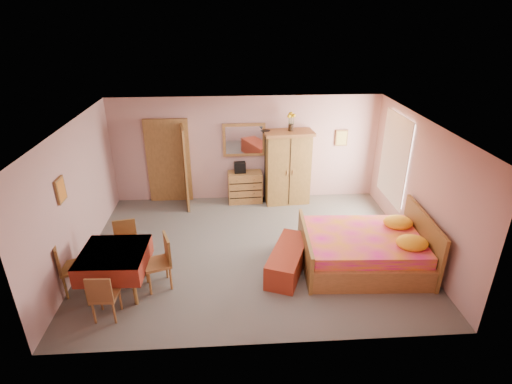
{
  "coord_description": "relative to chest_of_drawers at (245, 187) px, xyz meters",
  "views": [
    {
      "loc": [
        -0.36,
        -6.83,
        4.45
      ],
      "look_at": [
        0.1,
        0.3,
        1.15
      ],
      "focal_mm": 28.0,
      "sensor_mm": 36.0,
      "label": 1
    }
  ],
  "objects": [
    {
      "name": "picture_back",
      "position": [
        2.4,
        0.22,
        1.16
      ],
      "size": [
        0.3,
        0.04,
        0.4
      ],
      "primitive_type": "cube",
      "color": "#D8BF59",
      "rests_on": "wall_back"
    },
    {
      "name": "stereo",
      "position": [
        -0.12,
        0.02,
        0.52
      ],
      "size": [
        0.29,
        0.22,
        0.26
      ],
      "primitive_type": "cube",
      "rotation": [
        0.0,
        0.0,
        0.08
      ],
      "color": "black",
      "rests_on": "chest_of_drawers"
    },
    {
      "name": "chair_west",
      "position": [
        -3.04,
        -3.31,
        0.09
      ],
      "size": [
        0.58,
        0.58,
        0.97
      ],
      "primitive_type": "cube",
      "rotation": [
        0.0,
        0.0,
        -1.16
      ],
      "color": "olive",
      "rests_on": "floor"
    },
    {
      "name": "chair_south",
      "position": [
        -2.33,
        -4.01,
        0.03
      ],
      "size": [
        0.4,
        0.4,
        0.85
      ],
      "primitive_type": "cube",
      "rotation": [
        0.0,
        0.0,
        -0.05
      ],
      "color": "#986033",
      "rests_on": "floor"
    },
    {
      "name": "wall_mirror",
      "position": [
        0.0,
        0.21,
        1.16
      ],
      "size": [
        1.04,
        0.08,
        0.82
      ],
      "primitive_type": "cube",
      "rotation": [
        0.0,
        0.0,
        0.02
      ],
      "color": "silver",
      "rests_on": "wall_back"
    },
    {
      "name": "wall_back",
      "position": [
        0.05,
        0.25,
        0.91
      ],
      "size": [
        6.5,
        0.1,
        2.6
      ],
      "primitive_type": "cube",
      "color": "tan",
      "rests_on": "floor"
    },
    {
      "name": "window",
      "position": [
        3.26,
        -1.05,
        1.06
      ],
      "size": [
        0.08,
        1.4,
        1.95
      ],
      "primitive_type": "cube",
      "color": "white",
      "rests_on": "wall_right"
    },
    {
      "name": "bench",
      "position": [
        0.67,
        -2.99,
        -0.16
      ],
      "size": [
        1.01,
        1.51,
        0.47
      ],
      "primitive_type": "cube",
      "rotation": [
        0.0,
        0.0,
        -0.38
      ],
      "color": "maroon",
      "rests_on": "floor"
    },
    {
      "name": "wall_front",
      "position": [
        0.05,
        -4.75,
        0.91
      ],
      "size": [
        6.5,
        0.1,
        2.6
      ],
      "primitive_type": "cube",
      "color": "tan",
      "rests_on": "floor"
    },
    {
      "name": "ceiling",
      "position": [
        0.05,
        -2.25,
        2.21
      ],
      "size": [
        6.5,
        6.5,
        0.0
      ],
      "primitive_type": "plane",
      "rotation": [
        3.14,
        0.0,
        0.0
      ],
      "color": "brown",
      "rests_on": "wall_back"
    },
    {
      "name": "chair_east",
      "position": [
        -1.64,
        -3.29,
        0.09
      ],
      "size": [
        0.56,
        0.56,
        0.96
      ],
      "primitive_type": "cube",
      "rotation": [
        0.0,
        0.0,
        1.9
      ],
      "color": "#AE743B",
      "rests_on": "floor"
    },
    {
      "name": "floor",
      "position": [
        0.05,
        -2.25,
        -0.39
      ],
      "size": [
        6.5,
        6.5,
        0.0
      ],
      "primitive_type": "plane",
      "color": "slate",
      "rests_on": "ground"
    },
    {
      "name": "wall_right",
      "position": [
        3.3,
        -2.25,
        0.91
      ],
      "size": [
        0.1,
        5.0,
        2.6
      ],
      "primitive_type": "cube",
      "color": "tan",
      "rests_on": "floor"
    },
    {
      "name": "dining_table",
      "position": [
        -2.32,
        -3.35,
        -0.0
      ],
      "size": [
        1.1,
        1.1,
        0.78
      ],
      "primitive_type": "cube",
      "rotation": [
        0.0,
        0.0,
        -0.03
      ],
      "color": "maroon",
      "rests_on": "floor"
    },
    {
      "name": "picture_left",
      "position": [
        -3.17,
        -2.85,
        1.31
      ],
      "size": [
        0.04,
        0.32,
        0.42
      ],
      "primitive_type": "cube",
      "color": "orange",
      "rests_on": "wall_left"
    },
    {
      "name": "sunflower_vase",
      "position": [
        1.09,
        -0.02,
        1.65
      ],
      "size": [
        0.19,
        0.19,
        0.44
      ],
      "primitive_type": "cube",
      "rotation": [
        0.0,
        0.0,
        -0.06
      ],
      "color": "yellow",
      "rests_on": "wardrobe"
    },
    {
      "name": "chest_of_drawers",
      "position": [
        0.0,
        0.0,
        0.0
      ],
      "size": [
        0.85,
        0.46,
        0.78
      ],
      "primitive_type": "cube",
      "rotation": [
        0.0,
        0.0,
        0.06
      ],
      "color": "#A46F37",
      "rests_on": "floor"
    },
    {
      "name": "bed",
      "position": [
        2.09,
        -2.89,
        0.13
      ],
      "size": [
        2.36,
        1.9,
        1.05
      ],
      "primitive_type": "cube",
      "rotation": [
        0.0,
        0.0,
        -0.05
      ],
      "color": "#E3168E",
      "rests_on": "floor"
    },
    {
      "name": "chair_north",
      "position": [
        -2.31,
        -2.65,
        0.06
      ],
      "size": [
        0.48,
        0.48,
        0.9
      ],
      "primitive_type": "cube",
      "rotation": [
        0.0,
        0.0,
        3.34
      ],
      "color": "#A97539",
      "rests_on": "floor"
    },
    {
      "name": "wardrobe",
      "position": [
        1.04,
        -0.07,
        0.52
      ],
      "size": [
        1.21,
        0.7,
        1.83
      ],
      "primitive_type": "cube",
      "rotation": [
        0.0,
        0.0,
        0.08
      ],
      "color": "olive",
      "rests_on": "floor"
    },
    {
      "name": "wall_left",
      "position": [
        -3.2,
        -2.25,
        0.91
      ],
      "size": [
        0.1,
        5.0,
        2.6
      ],
      "primitive_type": "cube",
      "color": "tan",
      "rests_on": "floor"
    },
    {
      "name": "floor_lamp",
      "position": [
        0.5,
        0.02,
        0.52
      ],
      "size": [
        0.29,
        0.29,
        1.83
      ],
      "primitive_type": "cube",
      "rotation": [
        0.0,
        0.0,
        -0.27
      ],
      "color": "black",
      "rests_on": "floor"
    },
    {
      "name": "doorway",
      "position": [
        -1.85,
        0.22,
        0.63
      ],
      "size": [
        1.06,
        0.12,
        2.15
      ],
      "primitive_type": "cube",
      "color": "#9E6B35",
      "rests_on": "floor"
    }
  ]
}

